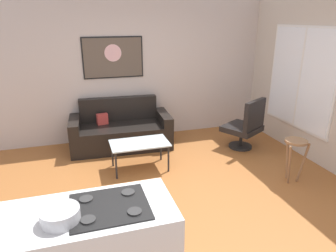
% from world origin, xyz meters
% --- Properties ---
extents(ground, '(6.40, 6.40, 0.04)m').
position_xyz_m(ground, '(0.00, 0.00, -0.02)').
color(ground, '#9A5A2B').
extents(back_wall, '(6.40, 0.05, 2.80)m').
position_xyz_m(back_wall, '(0.00, 2.42, 1.40)').
color(back_wall, beige).
rests_on(back_wall, ground).
extents(right_wall, '(0.05, 6.40, 2.80)m').
position_xyz_m(right_wall, '(2.62, 0.30, 1.40)').
color(right_wall, beige).
rests_on(right_wall, ground).
extents(couch, '(1.87, 0.93, 0.89)m').
position_xyz_m(couch, '(-0.42, 1.96, 0.30)').
color(couch, black).
rests_on(couch, ground).
extents(coffee_table, '(0.92, 0.53, 0.46)m').
position_xyz_m(coffee_table, '(-0.27, 0.93, 0.42)').
color(coffee_table, silver).
rests_on(coffee_table, ground).
extents(armchair, '(0.83, 0.82, 0.96)m').
position_xyz_m(armchair, '(1.77, 1.16, 0.45)').
color(armchair, black).
rests_on(armchair, ground).
extents(bar_stool, '(0.36, 0.36, 0.66)m').
position_xyz_m(bar_stool, '(1.80, -0.12, 0.51)').
color(bar_stool, '#8D6341').
rests_on(bar_stool, ground).
extents(mixing_bowl, '(0.28, 0.28, 0.11)m').
position_xyz_m(mixing_bowl, '(-1.35, -1.47, 0.98)').
color(mixing_bowl, silver).
rests_on(mixing_bowl, kitchen_counter).
extents(wall_painting, '(1.13, 0.03, 0.76)m').
position_xyz_m(wall_painting, '(-0.43, 2.38, 1.62)').
color(wall_painting, black).
extents(window, '(0.03, 1.62, 1.76)m').
position_xyz_m(window, '(2.59, 0.90, 1.33)').
color(window, silver).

